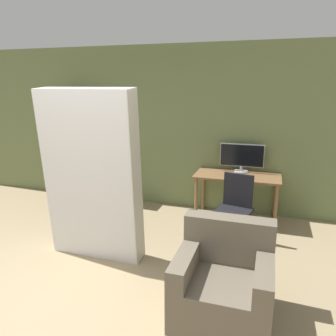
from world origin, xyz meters
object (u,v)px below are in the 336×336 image
Objects in this scene: office_chair at (233,217)px; mattress_near at (92,177)px; armchair at (224,281)px; monitor at (242,157)px; bookshelf at (77,148)px.

mattress_near is (-1.57, -0.85, 0.64)m from office_chair.
armchair is at bearing -18.91° from mattress_near.
monitor is 0.36× the size of bookshelf.
monitor is at bearing 50.35° from mattress_near.
mattress_near is at bearing -129.65° from monitor.
mattress_near is at bearing -52.84° from bookshelf.
monitor is 0.73× the size of office_chair.
bookshelf is at bearing 161.15° from office_chair.
mattress_near is at bearing -151.56° from office_chair.
armchair is (0.10, -2.43, -0.65)m from monitor.
monitor is 0.33× the size of mattress_near.
bookshelf is at bearing -179.98° from monitor.
mattress_near reaches higher than office_chair.
monitor reaches higher than armchair.
office_chair is 1.42m from armchair.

